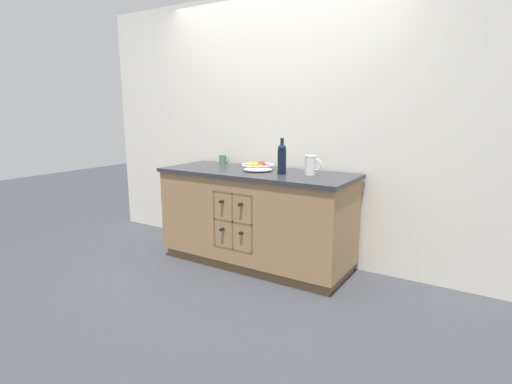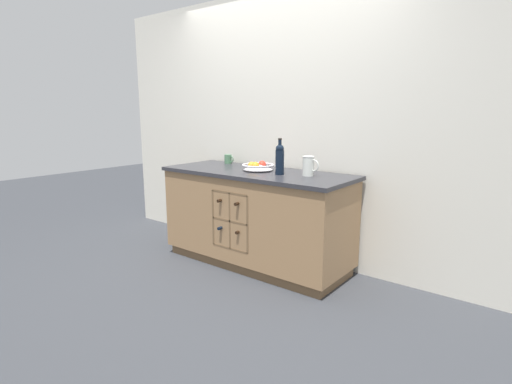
{
  "view_description": "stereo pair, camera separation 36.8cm",
  "coord_description": "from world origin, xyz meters",
  "px_view_note": "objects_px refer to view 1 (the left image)",
  "views": [
    {
      "loc": [
        1.93,
        -3.06,
        1.43
      ],
      "look_at": [
        0.0,
        0.0,
        0.7
      ],
      "focal_mm": 28.0,
      "sensor_mm": 36.0,
      "label": 1
    },
    {
      "loc": [
        2.23,
        -2.85,
        1.43
      ],
      "look_at": [
        0.0,
        0.0,
        0.7
      ],
      "focal_mm": 28.0,
      "sensor_mm": 36.0,
      "label": 2
    }
  ],
  "objects_px": {
    "standing_wine_bottle": "(282,158)",
    "fruit_bowl": "(258,166)",
    "ceramic_mug": "(223,159)",
    "white_pitcher": "(311,165)"
  },
  "relations": [
    {
      "from": "ceramic_mug",
      "to": "standing_wine_bottle",
      "type": "distance_m",
      "value": 0.89
    },
    {
      "from": "fruit_bowl",
      "to": "ceramic_mug",
      "type": "bearing_deg",
      "value": 159.47
    },
    {
      "from": "standing_wine_bottle",
      "to": "fruit_bowl",
      "type": "bearing_deg",
      "value": 167.18
    },
    {
      "from": "fruit_bowl",
      "to": "white_pitcher",
      "type": "height_order",
      "value": "white_pitcher"
    },
    {
      "from": "white_pitcher",
      "to": "standing_wine_bottle",
      "type": "distance_m",
      "value": 0.26
    },
    {
      "from": "ceramic_mug",
      "to": "standing_wine_bottle",
      "type": "bearing_deg",
      "value": -17.95
    },
    {
      "from": "fruit_bowl",
      "to": "ceramic_mug",
      "type": "height_order",
      "value": "ceramic_mug"
    },
    {
      "from": "fruit_bowl",
      "to": "standing_wine_bottle",
      "type": "height_order",
      "value": "standing_wine_bottle"
    },
    {
      "from": "fruit_bowl",
      "to": "standing_wine_bottle",
      "type": "bearing_deg",
      "value": -12.82
    },
    {
      "from": "white_pitcher",
      "to": "standing_wine_bottle",
      "type": "relative_size",
      "value": 0.54
    }
  ]
}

